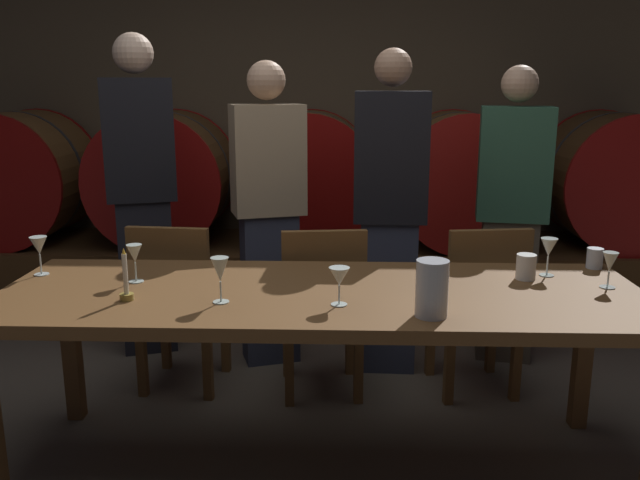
{
  "coord_description": "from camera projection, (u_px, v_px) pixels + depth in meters",
  "views": [
    {
      "loc": [
        0.22,
        -2.42,
        1.54
      ],
      "look_at": [
        0.12,
        0.47,
        0.86
      ],
      "focal_mm": 36.95,
      "sensor_mm": 36.0,
      "label": 1
    }
  ],
  "objects": [
    {
      "name": "wine_barrel_left",
      "position": [
        165.0,
        178.0,
        4.63
      ],
      "size": [
        0.93,
        0.77,
        0.93
      ],
      "color": "brown",
      "rests_on": "barrel_shelf"
    },
    {
      "name": "guest_far_left",
      "position": [
        142.0,
        193.0,
        3.74
      ],
      "size": [
        0.44,
        0.35,
        1.82
      ],
      "rotation": [
        0.0,
        0.0,
        3.46
      ],
      "color": "black",
      "rests_on": "ground"
    },
    {
      "name": "dining_table",
      "position": [
        321.0,
        307.0,
        2.57
      ],
      "size": [
        2.5,
        0.85,
        0.76
      ],
      "color": "brown",
      "rests_on": "ground"
    },
    {
      "name": "pitcher",
      "position": [
        432.0,
        289.0,
        2.25
      ],
      "size": [
        0.11,
        0.11,
        0.2
      ],
      "color": "silver",
      "rests_on": "dining_table"
    },
    {
      "name": "wine_barrel_far_left",
      "position": [
        19.0,
        177.0,
        4.67
      ],
      "size": [
        0.93,
        0.77,
        0.93
      ],
      "color": "brown",
      "rests_on": "barrel_shelf"
    },
    {
      "name": "wine_glass_right",
      "position": [
        549.0,
        249.0,
        2.72
      ],
      "size": [
        0.07,
        0.07,
        0.16
      ],
      "color": "silver",
      "rests_on": "dining_table"
    },
    {
      "name": "chair_center",
      "position": [
        322.0,
        304.0,
        3.24
      ],
      "size": [
        0.44,
        0.44,
        0.88
      ],
      "rotation": [
        0.0,
        0.0,
        3.26
      ],
      "color": "brown",
      "rests_on": "ground"
    },
    {
      "name": "guest_center_left",
      "position": [
        269.0,
        213.0,
        3.61
      ],
      "size": [
        0.44,
        0.34,
        1.66
      ],
      "rotation": [
        0.0,
        0.0,
        3.45
      ],
      "color": "#33384C",
      "rests_on": "ground"
    },
    {
      "name": "wine_barrel_far_right",
      "position": [
        615.0,
        180.0,
        4.53
      ],
      "size": [
        0.93,
        0.77,
        0.93
      ],
      "color": "#513319",
      "rests_on": "barrel_shelf"
    },
    {
      "name": "wine_glass_far_left",
      "position": [
        39.0,
        247.0,
        2.74
      ],
      "size": [
        0.07,
        0.07,
        0.16
      ],
      "color": "silver",
      "rests_on": "dining_table"
    },
    {
      "name": "ground_plane",
      "position": [
        286.0,
        467.0,
        2.72
      ],
      "size": [
        8.09,
        8.09,
        0.0
      ],
      "primitive_type": "plane",
      "color": "brown"
    },
    {
      "name": "guest_far_right",
      "position": [
        511.0,
        215.0,
        3.64
      ],
      "size": [
        0.42,
        0.3,
        1.64
      ],
      "rotation": [
        0.0,
        0.0,
        2.97
      ],
      "color": "brown",
      "rests_on": "ground"
    },
    {
      "name": "wine_glass_far_right",
      "position": [
        610.0,
        263.0,
        2.57
      ],
      "size": [
        0.06,
        0.06,
        0.14
      ],
      "color": "silver",
      "rests_on": "dining_table"
    },
    {
      "name": "guest_center_right",
      "position": [
        390.0,
        212.0,
        3.49
      ],
      "size": [
        0.39,
        0.25,
        1.72
      ],
      "rotation": [
        0.0,
        0.0,
        3.1
      ],
      "color": "#33384C",
      "rests_on": "ground"
    },
    {
      "name": "wine_glass_left",
      "position": [
        135.0,
        255.0,
        2.64
      ],
      "size": [
        0.06,
        0.06,
        0.16
      ],
      "color": "silver",
      "rests_on": "dining_table"
    },
    {
      "name": "chair_left",
      "position": [
        178.0,
        299.0,
        3.31
      ],
      "size": [
        0.43,
        0.43,
        0.88
      ],
      "rotation": [
        0.0,
        0.0,
        3.05
      ],
      "color": "brown",
      "rests_on": "ground"
    },
    {
      "name": "wine_glass_center_right",
      "position": [
        339.0,
        278.0,
        2.36
      ],
      "size": [
        0.08,
        0.08,
        0.14
      ],
      "color": "silver",
      "rests_on": "dining_table"
    },
    {
      "name": "wine_barrel_center",
      "position": [
        309.0,
        178.0,
        4.6
      ],
      "size": [
        0.93,
        0.77,
        0.93
      ],
      "color": "brown",
      "rests_on": "barrel_shelf"
    },
    {
      "name": "back_wall",
      "position": [
        314.0,
        99.0,
        5.01
      ],
      "size": [
        6.22,
        0.24,
        2.86
      ],
      "primitive_type": "cube",
      "color": "brown",
      "rests_on": "ground"
    },
    {
      "name": "barrel_shelf",
      "position": [
        311.0,
        272.0,
        4.76
      ],
      "size": [
        5.6,
        0.9,
        0.44
      ],
      "primitive_type": "cube",
      "color": "brown",
      "rests_on": "ground"
    },
    {
      "name": "wine_barrel_right",
      "position": [
        459.0,
        179.0,
        4.56
      ],
      "size": [
        0.93,
        0.77,
        0.93
      ],
      "color": "brown",
      "rests_on": "barrel_shelf"
    },
    {
      "name": "cup_right",
      "position": [
        595.0,
        258.0,
        2.86
      ],
      "size": [
        0.07,
        0.07,
        0.09
      ],
      "primitive_type": "cylinder",
      "color": "silver",
      "rests_on": "dining_table"
    },
    {
      "name": "chair_right",
      "position": [
        479.0,
        302.0,
        3.26
      ],
      "size": [
        0.45,
        0.45,
        0.88
      ],
      "rotation": [
        0.0,
        0.0,
        3.28
      ],
      "color": "brown",
      "rests_on": "ground"
    },
    {
      "name": "wine_glass_center_left",
      "position": [
        220.0,
        271.0,
        2.39
      ],
      "size": [
        0.07,
        0.07,
        0.17
      ],
      "color": "silver",
      "rests_on": "dining_table"
    },
    {
      "name": "cup_left",
      "position": [
        526.0,
        267.0,
        2.69
      ],
      "size": [
        0.08,
        0.08,
        0.1
      ],
      "primitive_type": "cylinder",
      "color": "white",
      "rests_on": "dining_table"
    },
    {
      "name": "candle_center",
      "position": [
        126.0,
        286.0,
        2.43
      ],
      "size": [
        0.05,
        0.05,
        0.2
      ],
      "color": "olive",
      "rests_on": "dining_table"
    }
  ]
}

